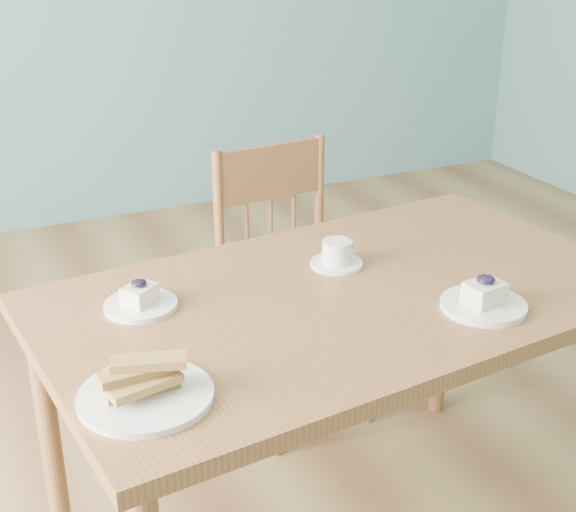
{
  "coord_description": "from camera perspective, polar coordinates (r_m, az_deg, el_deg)",
  "views": [
    {
      "loc": [
        -0.73,
        -1.43,
        1.48
      ],
      "look_at": [
        -0.07,
        0.0,
        0.79
      ],
      "focal_mm": 50.0,
      "sensor_mm": 36.0,
      "label": 1
    }
  ],
  "objects": [
    {
      "name": "dining_table",
      "position": [
        1.79,
        3.93,
        -4.54
      ],
      "size": [
        1.39,
        0.89,
        0.7
      ],
      "rotation": [
        0.0,
        0.0,
        0.11
      ],
      "color": "brown",
      "rests_on": "ground"
    },
    {
      "name": "cheesecake_plate_near",
      "position": [
        1.73,
        13.76,
        -3.06
      ],
      "size": [
        0.18,
        0.18,
        0.08
      ],
      "rotation": [
        0.0,
        0.0,
        0.14
      ],
      "color": "white",
      "rests_on": "dining_table"
    },
    {
      "name": "dining_chair",
      "position": [
        2.42,
        0.24,
        -2.04
      ],
      "size": [
        0.42,
        0.4,
        0.84
      ],
      "rotation": [
        0.0,
        0.0,
        0.1
      ],
      "color": "brown",
      "rests_on": "ground"
    },
    {
      "name": "coffee_cup",
      "position": [
        1.88,
        3.51,
        0.06
      ],
      "size": [
        0.12,
        0.12,
        0.06
      ],
      "rotation": [
        0.0,
        0.0,
        0.16
      ],
      "color": "white",
      "rests_on": "dining_table"
    },
    {
      "name": "biscotti_plate",
      "position": [
        1.4,
        -10.13,
        -9.2
      ],
      "size": [
        0.23,
        0.23,
        0.08
      ],
      "rotation": [
        0.0,
        0.0,
        0.1
      ],
      "color": "white",
      "rests_on": "dining_table"
    },
    {
      "name": "cheesecake_plate_far",
      "position": [
        1.71,
        -10.46,
        -3.14
      ],
      "size": [
        0.15,
        0.15,
        0.06
      ],
      "rotation": [
        0.0,
        0.0,
        0.62
      ],
      "color": "white",
      "rests_on": "dining_table"
    }
  ]
}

